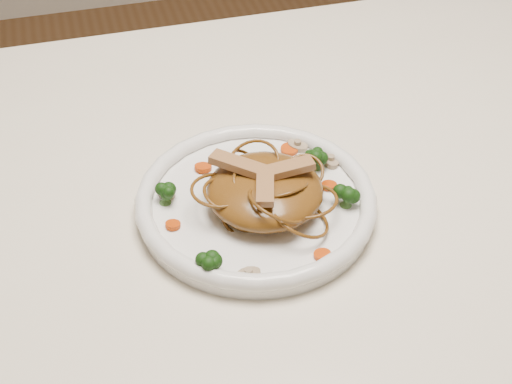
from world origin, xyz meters
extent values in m
cube|color=white|center=(0.00, 0.00, 0.73)|extent=(1.20, 0.80, 0.04)
cylinder|color=brown|center=(0.54, 0.34, 0.35)|extent=(0.06, 0.06, 0.71)
cylinder|color=white|center=(-0.07, -0.06, 0.76)|extent=(0.34, 0.34, 0.02)
ellipsoid|color=brown|center=(-0.06, -0.07, 0.79)|extent=(0.15, 0.15, 0.04)
cube|color=tan|center=(-0.04, -0.07, 0.81)|extent=(0.06, 0.02, 0.01)
cube|color=tan|center=(-0.09, -0.05, 0.81)|extent=(0.06, 0.06, 0.01)
cube|color=tan|center=(-0.07, -0.09, 0.81)|extent=(0.03, 0.06, 0.01)
cylinder|color=#B23006|center=(-0.01, 0.02, 0.77)|extent=(0.03, 0.03, 0.00)
cylinder|color=#B23006|center=(-0.17, -0.08, 0.77)|extent=(0.02, 0.02, 0.00)
cylinder|color=#B23006|center=(0.02, -0.06, 0.77)|extent=(0.02, 0.02, 0.00)
cylinder|color=#B23006|center=(-0.12, 0.01, 0.77)|extent=(0.03, 0.03, 0.00)
cylinder|color=#B23006|center=(-0.03, -0.17, 0.77)|extent=(0.02, 0.02, 0.00)
cylinder|color=tan|center=(-0.11, -0.17, 0.77)|extent=(0.03, 0.03, 0.01)
cylinder|color=tan|center=(0.03, -0.02, 0.77)|extent=(0.03, 0.03, 0.01)
cylinder|color=tan|center=(-0.17, -0.02, 0.77)|extent=(0.03, 0.03, 0.01)
cylinder|color=tan|center=(0.00, 0.02, 0.77)|extent=(0.04, 0.04, 0.01)
camera|label=1|loc=(-0.24, -0.66, 1.33)|focal=51.35mm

